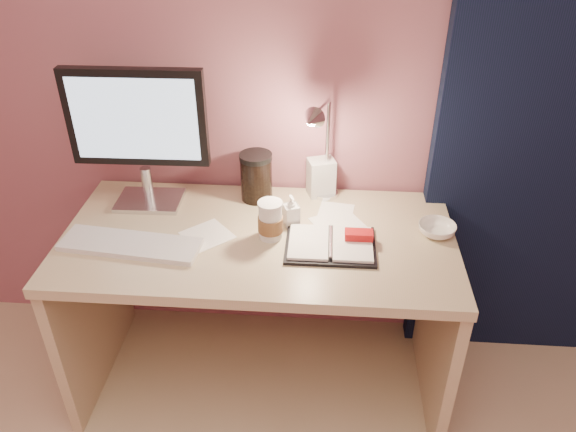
# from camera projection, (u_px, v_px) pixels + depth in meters

# --- Properties ---
(room) EXTENTS (3.50, 3.50, 3.50)m
(room) POSITION_uv_depth(u_px,v_px,m) (533.00, 103.00, 1.98)
(room) COLOR #C6B28E
(room) RESTS_ON ground
(desk) EXTENTS (1.40, 0.70, 0.73)m
(desk) POSITION_uv_depth(u_px,v_px,m) (262.00, 272.00, 2.18)
(desk) COLOR #C3AD8A
(desk) RESTS_ON ground
(monitor) EXTENTS (0.50, 0.18, 0.54)m
(monitor) POSITION_uv_depth(u_px,v_px,m) (138.00, 126.00, 2.01)
(monitor) COLOR silver
(monitor) RESTS_ON desk
(keyboard) EXTENTS (0.50, 0.19, 0.02)m
(keyboard) POSITION_uv_depth(u_px,v_px,m) (130.00, 245.00, 1.93)
(keyboard) COLOR white
(keyboard) RESTS_ON desk
(planner) EXTENTS (0.31, 0.23, 0.05)m
(planner) POSITION_uv_depth(u_px,v_px,m) (333.00, 244.00, 1.94)
(planner) COLOR black
(planner) RESTS_ON desk
(paper_a) EXTENTS (0.23, 0.23, 0.00)m
(paper_a) POSITION_uv_depth(u_px,v_px,m) (339.00, 224.00, 2.06)
(paper_a) COLOR white
(paper_a) RESTS_ON desk
(paper_b) EXTENTS (0.15, 0.15, 0.00)m
(paper_b) POSITION_uv_depth(u_px,v_px,m) (336.00, 212.00, 2.13)
(paper_b) COLOR white
(paper_b) RESTS_ON desk
(paper_c) EXTENTS (0.22, 0.22, 0.00)m
(paper_c) POSITION_uv_depth(u_px,v_px,m) (207.00, 235.00, 2.00)
(paper_c) COLOR white
(paper_c) RESTS_ON desk
(coffee_cup) EXTENTS (0.09, 0.09, 0.14)m
(coffee_cup) POSITION_uv_depth(u_px,v_px,m) (270.00, 221.00, 1.96)
(coffee_cup) COLOR silver
(coffee_cup) RESTS_ON desk
(bowl) EXTENTS (0.14, 0.14, 0.04)m
(bowl) POSITION_uv_depth(u_px,v_px,m) (437.00, 229.00, 1.99)
(bowl) COLOR silver
(bowl) RESTS_ON desk
(lotion_bottle) EXTENTS (0.07, 0.07, 0.12)m
(lotion_bottle) POSITION_uv_depth(u_px,v_px,m) (291.00, 210.00, 2.03)
(lotion_bottle) COLOR silver
(lotion_bottle) RESTS_ON desk
(dark_jar) EXTENTS (0.12, 0.12, 0.17)m
(dark_jar) POSITION_uv_depth(u_px,v_px,m) (256.00, 179.00, 2.17)
(dark_jar) COLOR black
(dark_jar) RESTS_ON desk
(product_box) EXTENTS (0.12, 0.11, 0.15)m
(product_box) POSITION_uv_depth(u_px,v_px,m) (321.00, 177.00, 2.20)
(product_box) COLOR silver
(product_box) RESTS_ON desk
(desk_lamp) EXTENTS (0.16, 0.26, 0.43)m
(desk_lamp) POSITION_uv_depth(u_px,v_px,m) (337.00, 146.00, 2.00)
(desk_lamp) COLOR silver
(desk_lamp) RESTS_ON desk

